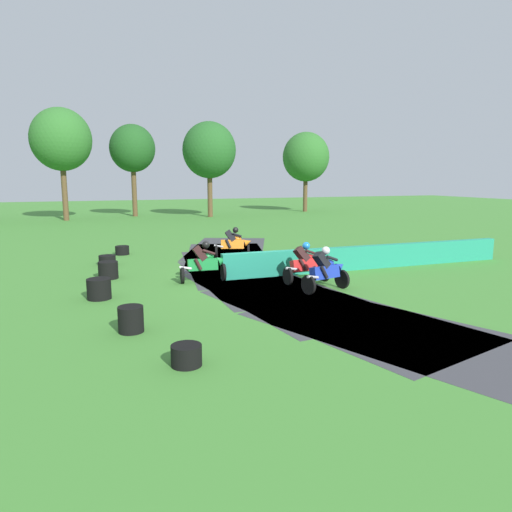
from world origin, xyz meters
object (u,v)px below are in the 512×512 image
(tire_stack_near, at_px, (122,250))
(traffic_cone, at_px, (371,259))
(tire_stack_extra_b, at_px, (186,355))
(motorcycle_lead_orange, at_px, (234,243))
(motorcycle_chase_green, at_px, (205,262))
(tire_stack_extra_a, at_px, (131,319))
(motorcycle_fourth_blue, at_px, (326,270))
(tire_stack_mid_a, at_px, (107,260))
(tire_stack_mid_b, at_px, (108,270))
(tire_stack_far, at_px, (99,289))
(motorcycle_trailing_red, at_px, (307,263))

(tire_stack_near, bearing_deg, traffic_cone, -32.83)
(tire_stack_extra_b, bearing_deg, motorcycle_lead_orange, 68.00)
(motorcycle_chase_green, distance_m, tire_stack_near, 7.11)
(motorcycle_chase_green, distance_m, tire_stack_extra_a, 5.34)
(motorcycle_fourth_blue, height_order, traffic_cone, motorcycle_fourth_blue)
(motorcycle_lead_orange, distance_m, motorcycle_fourth_blue, 6.83)
(tire_stack_mid_a, distance_m, tire_stack_mid_b, 2.64)
(motorcycle_chase_green, relative_size, traffic_cone, 3.87)
(tire_stack_mid_b, xyz_separation_m, tire_stack_far, (-0.39, -2.80, -0.00))
(tire_stack_extra_a, bearing_deg, tire_stack_mid_b, 91.73)
(motorcycle_chase_green, bearing_deg, tire_stack_mid_a, 124.67)
(motorcycle_fourth_blue, bearing_deg, tire_stack_extra_b, -141.08)
(motorcycle_lead_orange, bearing_deg, tire_stack_extra_a, -121.05)
(motorcycle_lead_orange, height_order, traffic_cone, motorcycle_lead_orange)
(tire_stack_mid_b, relative_size, tire_stack_extra_a, 1.12)
(tire_stack_extra_b, bearing_deg, tire_stack_extra_a, 108.56)
(tire_stack_near, bearing_deg, tire_stack_extra_b, -89.55)
(motorcycle_chase_green, height_order, tire_stack_extra_b, motorcycle_chase_green)
(tire_stack_extra_b, bearing_deg, tire_stack_mid_a, 94.52)
(motorcycle_lead_orange, bearing_deg, tire_stack_mid_a, 179.60)
(tire_stack_near, bearing_deg, motorcycle_chase_green, -72.06)
(tire_stack_extra_a, height_order, traffic_cone, tire_stack_extra_a)
(tire_stack_mid_b, bearing_deg, tire_stack_far, -98.04)
(tire_stack_far, xyz_separation_m, tire_stack_extra_b, (1.36, -5.67, -0.10))
(motorcycle_chase_green, relative_size, tire_stack_mid_a, 2.58)
(motorcycle_fourth_blue, height_order, tire_stack_extra_a, motorcycle_fourth_blue)
(motorcycle_chase_green, relative_size, tire_stack_mid_b, 2.52)
(tire_stack_near, xyz_separation_m, tire_stack_mid_b, (-0.86, -5.11, 0.10))
(motorcycle_trailing_red, xyz_separation_m, tire_stack_near, (-5.40, 7.99, -0.44))
(tire_stack_mid_b, xyz_separation_m, traffic_cone, (10.18, -0.90, -0.08))
(tire_stack_mid_a, bearing_deg, tire_stack_near, 72.68)
(motorcycle_trailing_red, relative_size, traffic_cone, 3.82)
(tire_stack_mid_a, bearing_deg, tire_stack_far, -95.12)
(tire_stack_mid_a, distance_m, tire_stack_extra_b, 11.14)
(motorcycle_fourth_blue, relative_size, traffic_cone, 3.82)
(motorcycle_chase_green, bearing_deg, motorcycle_lead_orange, 60.57)
(motorcycle_chase_green, distance_m, motorcycle_trailing_red, 3.44)
(tire_stack_mid_b, height_order, tire_stack_extra_b, tire_stack_mid_b)
(tire_stack_near, xyz_separation_m, tire_stack_extra_b, (0.11, -13.58, 0.00))
(tire_stack_extra_a, relative_size, traffic_cone, 1.36)
(motorcycle_trailing_red, xyz_separation_m, tire_stack_extra_b, (-5.29, -5.59, -0.44))
(motorcycle_fourth_blue, xyz_separation_m, tire_stack_near, (-5.42, 9.29, -0.45))
(motorcycle_lead_orange, relative_size, tire_stack_mid_b, 2.57)
(motorcycle_chase_green, xyz_separation_m, motorcycle_fourth_blue, (3.23, -2.54, -0.00))
(tire_stack_mid_b, bearing_deg, motorcycle_lead_orange, 25.54)
(motorcycle_trailing_red, distance_m, tire_stack_near, 9.66)
(motorcycle_trailing_red, height_order, tire_stack_extra_a, motorcycle_trailing_red)
(motorcycle_chase_green, distance_m, traffic_cone, 7.18)
(tire_stack_near, distance_m, tire_stack_far, 8.01)
(motorcycle_chase_green, xyz_separation_m, motorcycle_trailing_red, (3.21, -1.24, -0.02))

